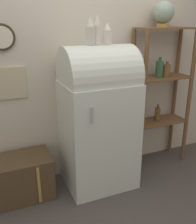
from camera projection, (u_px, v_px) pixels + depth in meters
The scene contains 9 objects.
ground_plane at pixel (106, 191), 2.97m from camera, with size 12.00×12.00×0.00m, color #4C4742.
wall_back at pixel (86, 64), 3.01m from camera, with size 7.00×0.09×2.70m.
refrigerator at pixel (98, 116), 2.89m from camera, with size 0.77×0.69×1.59m.
suitcase_trunk at pixel (15, 179), 2.79m from camera, with size 0.77×0.45×0.46m.
shelf_unit at pixel (161, 89), 3.29m from camera, with size 0.74×0.33×1.75m.
globe at pixel (164, 13), 3.01m from camera, with size 0.25×0.25×0.29m.
vase_left at pixel (90, 32), 2.57m from camera, with size 0.10×0.10×0.27m.
vase_center at pixel (97, 30), 2.58m from camera, with size 0.07×0.07×0.30m.
vase_right at pixel (107, 34), 2.64m from camera, with size 0.09×0.09×0.22m.
Camera 1 is at (-1.07, -2.26, 1.84)m, focal length 42.00 mm.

